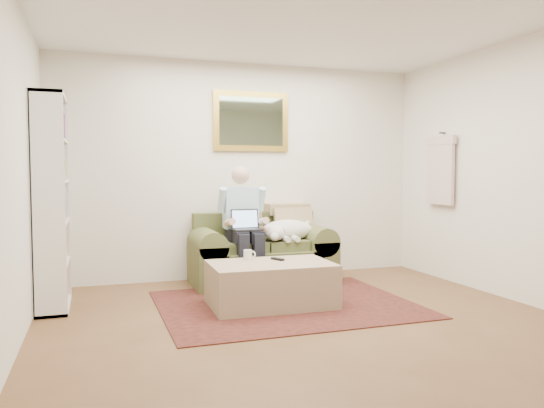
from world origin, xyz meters
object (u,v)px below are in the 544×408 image
sofa (261,259)px  coffee_mug (248,255)px  laptop (246,224)px  ottoman (271,284)px  bookshelf (52,202)px  seated_man (245,227)px  sleeping_dog (287,230)px

sofa → coffee_mug: sofa is taller
laptop → ottoman: bearing=-89.4°
laptop → ottoman: (0.01, -0.84, -0.50)m
coffee_mug → bookshelf: 1.92m
seated_man → bookshelf: size_ratio=0.68×
sofa → ottoman: size_ratio=1.39×
seated_man → coffee_mug: seated_man is taller
bookshelf → ottoman: bearing=-16.8°
coffee_mug → bookshelf: bearing=168.4°
seated_man → coffee_mug: size_ratio=13.53×
sofa → laptop: 0.54m
laptop → ottoman: laptop is taller
ottoman → coffee_mug: (-0.16, 0.22, 0.26)m
laptop → bookshelf: 2.00m
seated_man → coffee_mug: bearing=-102.9°
seated_man → sleeping_dog: seated_man is taller
seated_man → sleeping_dog: bearing=7.1°
bookshelf → seated_man: bearing=9.0°
sleeping_dog → coffee_mug: size_ratio=6.62×
sleeping_dog → ottoman: sleeping_dog is taller
sleeping_dog → ottoman: (-0.52, -0.97, -0.40)m
ottoman → coffee_mug: size_ratio=11.57×
ottoman → coffee_mug: bearing=126.3°
coffee_mug → ottoman: bearing=-53.7°
coffee_mug → bookshelf: bookshelf is taller
coffee_mug → sleeping_dog: bearing=47.4°
sleeping_dog → coffee_mug: 1.02m
bookshelf → sofa: bearing=11.8°
laptop → sleeping_dog: 0.55m
sleeping_dog → ottoman: bearing=-118.2°
sleeping_dog → bookshelf: bearing=-171.4°
ottoman → coffee_mug: 0.38m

